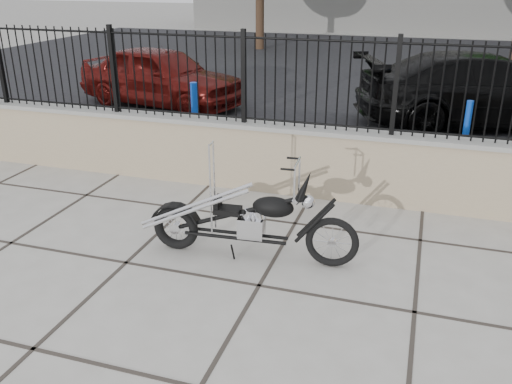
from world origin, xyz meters
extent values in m
plane|color=#99968E|center=(0.00, 0.00, 0.00)|extent=(90.00, 90.00, 0.00)
plane|color=black|center=(0.00, 12.50, 0.00)|extent=(30.00, 30.00, 0.00)
cube|color=gray|center=(0.00, 2.50, 0.48)|extent=(14.00, 0.36, 0.96)
cube|color=black|center=(0.00, 2.50, 1.56)|extent=(14.00, 0.08, 1.20)
imported|color=#510E0B|center=(-4.43, 6.72, 0.68)|extent=(4.22, 2.43, 1.35)
imported|color=black|center=(2.42, 7.13, 0.72)|extent=(5.32, 3.62, 1.43)
cylinder|color=blue|center=(-2.60, 4.41, 0.53)|extent=(0.13, 0.13, 1.07)
cylinder|color=#0E37D5|center=(2.08, 5.01, 0.46)|extent=(0.14, 0.14, 0.93)
cylinder|color=#382619|center=(-5.17, 16.65, 1.64)|extent=(0.33, 0.33, 3.28)
camera|label=1|loc=(1.38, -4.43, 2.92)|focal=38.00mm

